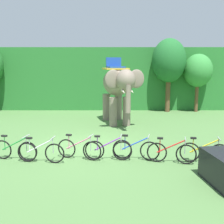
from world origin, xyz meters
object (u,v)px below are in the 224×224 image
at_px(tree_right, 168,61).
at_px(bike_white, 39,152).
at_px(bike_pink, 78,149).
at_px(bike_red, 170,152).
at_px(bike_blue, 135,149).
at_px(elephant, 116,85).
at_px(bike_yellow, 203,152).
at_px(bike_green, 14,150).
at_px(bike_purple, 107,150).
at_px(tree_center, 197,71).

bearing_deg(tree_right, bike_white, -121.97).
height_order(bike_pink, bike_red, same).
bearing_deg(bike_red, bike_white, 179.24).
relative_size(tree_right, bike_blue, 3.06).
bearing_deg(elephant, bike_yellow, -65.44).
relative_size(bike_white, bike_blue, 1.01).
height_order(tree_right, bike_red, tree_right).
relative_size(bike_green, bike_pink, 1.02).
relative_size(bike_green, bike_white, 0.99).
bearing_deg(bike_green, bike_pink, 2.20).
distance_m(bike_white, bike_purple, 2.38).
bearing_deg(bike_red, bike_blue, 163.09).
xyz_separation_m(bike_green, bike_yellow, (6.72, -0.28, 0.00)).
bearing_deg(bike_white, bike_yellow, -0.18).
bearing_deg(bike_yellow, tree_right, 85.87).
height_order(bike_green, bike_red, same).
distance_m(bike_green, bike_blue, 4.35).
height_order(tree_center, elephant, tree_center).
height_order(bike_white, bike_red, same).
xyz_separation_m(bike_pink, bike_red, (3.26, -0.41, 0.00)).
bearing_deg(bike_purple, bike_yellow, -4.74).
bearing_deg(bike_blue, tree_right, 72.77).
height_order(bike_blue, bike_yellow, same).
bearing_deg(tree_center, elephant, -145.17).
height_order(elephant, bike_white, elephant).
xyz_separation_m(elephant, bike_white, (-2.81, -6.38, -1.82)).
distance_m(tree_right, bike_blue, 11.03).
bearing_deg(bike_purple, elephant, 85.88).
relative_size(elephant, bike_purple, 2.48).
xyz_separation_m(bike_red, bike_yellow, (1.17, 0.04, 0.00)).
bearing_deg(bike_red, bike_green, 176.63).
distance_m(elephant, bike_white, 7.20).
distance_m(bike_pink, bike_blue, 2.05).
bearing_deg(tree_center, bike_white, -129.47).
height_order(elephant, bike_red, elephant).
bearing_deg(bike_yellow, bike_white, 179.82).
bearing_deg(bike_white, bike_red, -0.76).
relative_size(tree_center, bike_purple, 2.39).
bearing_deg(bike_green, bike_blue, 0.52).
distance_m(tree_right, bike_green, 12.98).
bearing_deg(tree_center, bike_yellow, -105.11).
distance_m(bike_purple, bike_yellow, 3.38).
height_order(bike_green, bike_pink, same).
height_order(tree_center, bike_white, tree_center).
bearing_deg(tree_right, bike_red, -100.42).
bearing_deg(bike_yellow, bike_blue, 172.23).
bearing_deg(bike_pink, bike_red, -7.26).
height_order(bike_red, bike_yellow, same).
bearing_deg(bike_green, bike_red, -3.37).
xyz_separation_m(bike_pink, bike_purple, (1.06, -0.09, 0.00)).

